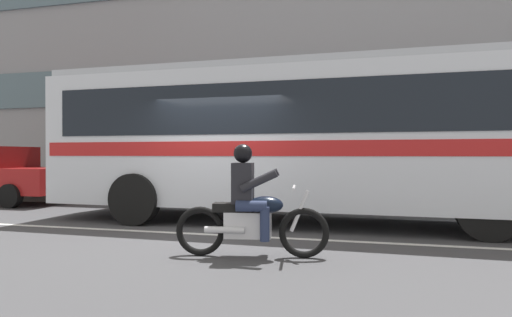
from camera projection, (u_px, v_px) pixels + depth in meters
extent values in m
plane|color=#3D3D3F|center=(218.00, 229.00, 8.60)|extent=(60.00, 60.00, 0.00)
cube|color=#A39E93|center=(276.00, 199.00, 13.52)|extent=(28.00, 3.80, 0.15)
cube|color=silver|center=(206.00, 234.00, 8.02)|extent=(26.60, 0.14, 0.01)
cube|color=gray|center=(290.00, 32.00, 15.69)|extent=(28.00, 0.80, 11.34)
cube|color=#4C606B|center=(288.00, 79.00, 15.28)|extent=(25.76, 0.10, 1.40)
cube|color=silver|center=(313.00, 139.00, 9.31)|extent=(11.11, 2.80, 2.70)
cube|color=black|center=(313.00, 113.00, 9.31)|extent=(10.23, 2.82, 0.96)
cube|color=red|center=(313.00, 149.00, 9.31)|extent=(10.89, 2.83, 0.28)
cube|color=#ADB1BA|center=(313.00, 71.00, 9.30)|extent=(10.89, 2.67, 0.16)
cylinder|color=black|center=(135.00, 199.00, 9.08)|extent=(1.04, 0.30, 1.04)
cylinder|color=black|center=(489.00, 209.00, 7.40)|extent=(1.04, 0.30, 1.04)
torus|color=black|center=(304.00, 233.00, 6.20)|extent=(0.70, 0.20, 0.69)
torus|color=black|center=(200.00, 231.00, 6.35)|extent=(0.70, 0.20, 0.69)
cube|color=silver|center=(248.00, 225.00, 6.28)|extent=(0.68, 0.38, 0.36)
ellipsoid|color=black|center=(266.00, 205.00, 6.25)|extent=(0.52, 0.35, 0.24)
cube|color=black|center=(234.00, 207.00, 6.30)|extent=(0.59, 0.35, 0.12)
cylinder|color=silver|center=(300.00, 211.00, 6.20)|extent=(0.28, 0.10, 0.58)
cylinder|color=silver|center=(294.00, 188.00, 6.21)|extent=(0.14, 0.64, 0.04)
cylinder|color=silver|center=(225.00, 230.00, 6.15)|extent=(0.56, 0.18, 0.09)
cube|color=black|center=(243.00, 183.00, 6.28)|extent=(0.33, 0.40, 0.56)
sphere|color=black|center=(243.00, 153.00, 6.28)|extent=(0.26, 0.26, 0.26)
cylinder|color=#232D4C|center=(254.00, 203.00, 6.45)|extent=(0.44, 0.21, 0.15)
cylinder|color=#232D4C|center=(267.00, 220.00, 6.43)|extent=(0.13, 0.13, 0.46)
cylinder|color=#232D4C|center=(251.00, 206.00, 6.09)|extent=(0.44, 0.21, 0.15)
cylinder|color=#232D4C|center=(265.00, 224.00, 6.07)|extent=(0.13, 0.13, 0.46)
cylinder|color=black|center=(261.00, 179.00, 6.45)|extent=(0.53, 0.19, 0.32)
cylinder|color=black|center=(259.00, 181.00, 6.06)|extent=(0.53, 0.19, 0.32)
cylinder|color=black|center=(10.00, 196.00, 11.95)|extent=(0.64, 0.22, 0.64)
cylinder|color=gold|center=(268.00, 191.00, 12.23)|extent=(0.22, 0.22, 0.58)
sphere|color=gold|center=(268.00, 177.00, 12.22)|extent=(0.20, 0.20, 0.20)
cylinder|color=gold|center=(267.00, 190.00, 12.09)|extent=(0.09, 0.10, 0.09)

